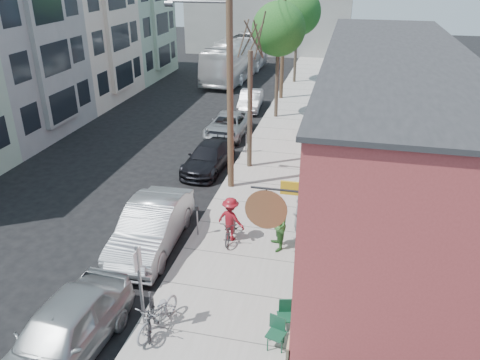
% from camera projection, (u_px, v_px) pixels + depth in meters
% --- Properties ---
extents(ground, '(120.00, 120.00, 0.00)m').
position_uv_depth(ground, '(133.00, 245.00, 17.49)').
color(ground, black).
extents(sidewalk, '(4.50, 58.00, 0.15)m').
position_uv_depth(sidewalk, '(286.00, 148.00, 26.29)').
color(sidewalk, '#A29D96').
rests_on(sidewalk, ground).
extents(cafe_building, '(6.60, 20.20, 6.61)m').
position_uv_depth(cafe_building, '(386.00, 135.00, 18.65)').
color(cafe_building, '#A23C3D').
rests_on(cafe_building, ground).
extents(apartment_row, '(6.30, 32.00, 9.00)m').
position_uv_depth(apartment_row, '(49.00, 47.00, 30.32)').
color(apartment_row, '#9EB79B').
rests_on(apartment_row, ground).
extents(sign_post, '(0.07, 0.45, 2.80)m').
position_uv_depth(sign_post, '(140.00, 282.00, 12.52)').
color(sign_post, slate).
rests_on(sign_post, sidewalk).
extents(parking_meter_near, '(0.14, 0.14, 1.24)m').
position_uv_depth(parking_meter_near, '(197.00, 215.00, 17.50)').
color(parking_meter_near, slate).
rests_on(parking_meter_near, sidewalk).
extents(parking_meter_far, '(0.14, 0.14, 1.24)m').
position_uv_depth(parking_meter_far, '(246.00, 138.00, 25.08)').
color(parking_meter_far, slate).
rests_on(parking_meter_far, sidewalk).
extents(utility_pole_near, '(3.57, 0.28, 10.00)m').
position_uv_depth(utility_pole_near, '(228.00, 72.00, 19.47)').
color(utility_pole_near, '#503A28').
rests_on(utility_pole_near, sidewalk).
extents(utility_pole_far, '(1.80, 0.28, 10.00)m').
position_uv_depth(utility_pole_far, '(284.00, 26.00, 33.32)').
color(utility_pole_far, '#503A28').
rests_on(utility_pole_far, sidewalk).
extents(tree_bare, '(0.24, 0.24, 5.75)m').
position_uv_depth(tree_bare, '(250.00, 111.00, 22.58)').
color(tree_bare, '#44392C').
rests_on(tree_bare, sidewalk).
extents(tree_leafy_mid, '(3.34, 3.34, 7.30)m').
position_uv_depth(tree_leafy_mid, '(279.00, 29.00, 28.95)').
color(tree_leafy_mid, '#44392C').
rests_on(tree_leafy_mid, sidewalk).
extents(tree_leafy_far, '(3.78, 3.78, 7.57)m').
position_uv_depth(tree_leafy_far, '(298.00, 12.00, 37.85)').
color(tree_leafy_far, '#44392C').
rests_on(tree_leafy_far, sidewalk).
extents(patio_chair_a, '(0.61, 0.61, 0.88)m').
position_uv_depth(patio_chair_a, '(286.00, 317.00, 13.11)').
color(patio_chair_a, '#113F2A').
rests_on(patio_chair_a, sidewalk).
extents(patio_chair_b, '(0.62, 0.62, 0.88)m').
position_uv_depth(patio_chair_b, '(276.00, 334.00, 12.49)').
color(patio_chair_b, '#113F2A').
rests_on(patio_chair_b, sidewalk).
extents(patron_grey, '(0.50, 0.69, 1.75)m').
position_uv_depth(patron_grey, '(298.00, 217.00, 17.33)').
color(patron_grey, gray).
rests_on(patron_grey, sidewalk).
extents(patron_green, '(1.02, 1.14, 1.93)m').
position_uv_depth(patron_green, '(276.00, 225.00, 16.58)').
color(patron_green, '#2E6528').
rests_on(patron_green, sidewalk).
extents(cyclist, '(1.25, 0.96, 1.71)m').
position_uv_depth(cyclist, '(231.00, 219.00, 17.21)').
color(cyclist, maroon).
rests_on(cyclist, sidewalk).
extents(cyclist_bike, '(0.67, 1.75, 0.91)m').
position_uv_depth(cyclist_bike, '(231.00, 228.00, 17.38)').
color(cyclist_bike, '#232326').
rests_on(cyclist_bike, sidewalk).
extents(parked_bike_a, '(0.99, 1.77, 1.02)m').
position_uv_depth(parked_bike_a, '(150.00, 314.00, 13.09)').
color(parked_bike_a, black).
rests_on(parked_bike_a, sidewalk).
extents(parked_bike_b, '(1.07, 2.04, 1.02)m').
position_uv_depth(parked_bike_b, '(158.00, 315.00, 13.08)').
color(parked_bike_b, gray).
rests_on(parked_bike_b, sidewalk).
extents(car_0, '(2.23, 4.96, 1.66)m').
position_uv_depth(car_0, '(63.00, 333.00, 12.19)').
color(car_0, '#979B9E').
rests_on(car_0, ground).
extents(car_1, '(2.06, 5.28, 1.71)m').
position_uv_depth(car_1, '(151.00, 226.00, 17.02)').
color(car_1, '#A9ADB1').
rests_on(car_1, ground).
extents(car_2, '(2.08, 4.53, 1.28)m').
position_uv_depth(car_2, '(209.00, 157.00, 23.57)').
color(car_2, black).
rests_on(car_2, ground).
extents(car_3, '(2.27, 4.72, 1.30)m').
position_uv_depth(car_3, '(228.00, 125.00, 28.06)').
color(car_3, '#979A9E').
rests_on(car_3, ground).
extents(car_4, '(1.74, 4.14, 1.33)m').
position_uv_depth(car_4, '(251.00, 100.00, 33.04)').
color(car_4, '#999AA0').
rests_on(car_4, ground).
extents(bus, '(3.57, 12.25, 3.37)m').
position_uv_depth(bus, '(237.00, 58.00, 41.79)').
color(bus, white).
rests_on(bus, ground).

